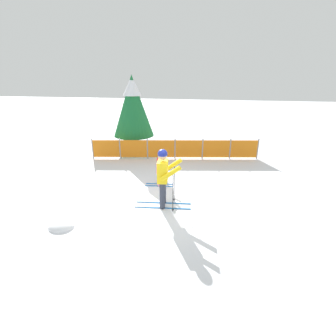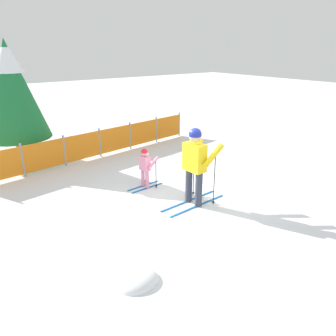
{
  "view_description": "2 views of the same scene",
  "coord_description": "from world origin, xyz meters",
  "px_view_note": "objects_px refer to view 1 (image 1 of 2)",
  "views": [
    {
      "loc": [
        1.45,
        -7.3,
        4.04
      ],
      "look_at": [
        0.27,
        0.51,
        1.03
      ],
      "focal_mm": 28.0,
      "sensor_mm": 36.0,
      "label": 1
    },
    {
      "loc": [
        -4.48,
        -5.43,
        3.54
      ],
      "look_at": [
        -0.14,
        0.4,
        0.82
      ],
      "focal_mm": 35.0,
      "sensor_mm": 36.0,
      "label": 2
    }
  ],
  "objects_px": {
    "skier_adult": "(164,173)",
    "conifer_far": "(133,105)",
    "safety_fence": "(175,149)",
    "skier_child": "(159,169)"
  },
  "relations": [
    {
      "from": "skier_child",
      "to": "safety_fence",
      "type": "xyz_separation_m",
      "value": [
        0.18,
        3.09,
        -0.13
      ]
    },
    {
      "from": "skier_child",
      "to": "safety_fence",
      "type": "height_order",
      "value": "skier_child"
    },
    {
      "from": "skier_adult",
      "to": "conifer_far",
      "type": "height_order",
      "value": "conifer_far"
    },
    {
      "from": "skier_child",
      "to": "safety_fence",
      "type": "bearing_deg",
      "value": 82.02
    },
    {
      "from": "safety_fence",
      "to": "conifer_far",
      "type": "bearing_deg",
      "value": 154.66
    },
    {
      "from": "skier_adult",
      "to": "safety_fence",
      "type": "bearing_deg",
      "value": 88.93
    },
    {
      "from": "safety_fence",
      "to": "skier_adult",
      "type": "bearing_deg",
      "value": -87.17
    },
    {
      "from": "safety_fence",
      "to": "conifer_far",
      "type": "height_order",
      "value": "conifer_far"
    },
    {
      "from": "skier_adult",
      "to": "skier_child",
      "type": "bearing_deg",
      "value": 101.29
    },
    {
      "from": "safety_fence",
      "to": "skier_child",
      "type": "bearing_deg",
      "value": -93.34
    }
  ]
}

